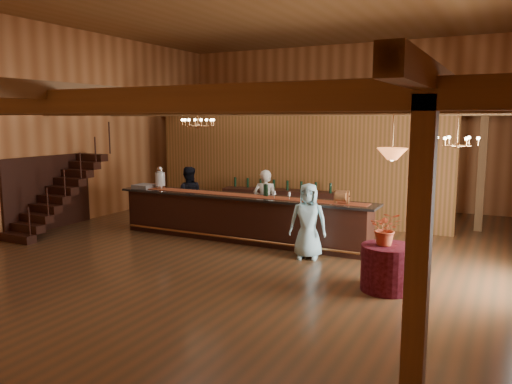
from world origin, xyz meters
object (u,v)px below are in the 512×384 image
at_px(beverage_dispenser, 160,178).
at_px(staff_second, 188,197).
at_px(tasting_bar, 240,218).
at_px(round_table, 388,268).
at_px(chandelier_right, 457,141).
at_px(pendant_lamp, 392,154).
at_px(raffle_drum, 342,196).
at_px(backbar_shelf, 280,206).
at_px(floor_plant, 410,207).
at_px(bartender, 265,203).
at_px(chandelier_left, 198,122).
at_px(guest, 308,221).

relative_size(beverage_dispenser, staff_second, 0.36).
relative_size(tasting_bar, round_table, 7.28).
relative_size(chandelier_right, pendant_lamp, 0.89).
height_order(beverage_dispenser, pendant_lamp, pendant_lamp).
bearing_deg(staff_second, raffle_drum, 141.73).
bearing_deg(backbar_shelf, floor_plant, 1.89).
bearing_deg(chandelier_right, bartender, 172.58).
xyz_separation_m(beverage_dispenser, backbar_shelf, (2.45, 2.40, -0.94)).
bearing_deg(pendant_lamp, chandelier_left, 161.68).
bearing_deg(bartender, raffle_drum, 147.66).
height_order(beverage_dispenser, guest, beverage_dispenser).
xyz_separation_m(beverage_dispenser, guest, (4.53, -0.77, -0.60)).
relative_size(backbar_shelf, pendant_lamp, 3.79).
height_order(tasting_bar, guest, guest).
height_order(round_table, chandelier_right, chandelier_right).
height_order(bartender, staff_second, bartender).
distance_m(raffle_drum, floor_plant, 3.41).
distance_m(raffle_drum, round_table, 2.58).
distance_m(tasting_bar, round_table, 4.50).
height_order(round_table, chandelier_left, chandelier_left).
bearing_deg(chandelier_right, raffle_drum, -176.19).
distance_m(guest, floor_plant, 4.14).
bearing_deg(bartender, round_table, 130.23).
bearing_deg(floor_plant, chandelier_right, -65.88).
bearing_deg(chandelier_right, beverage_dispenser, -179.64).
distance_m(backbar_shelf, chandelier_right, 5.81).
relative_size(round_table, guest, 0.57).
relative_size(tasting_bar, chandelier_right, 8.48).
relative_size(staff_second, guest, 1.03).
height_order(beverage_dispenser, raffle_drum, beverage_dispenser).
distance_m(chandelier_right, pendant_lamp, 2.24).
xyz_separation_m(tasting_bar, floor_plant, (3.49, 3.16, 0.04)).
xyz_separation_m(chandelier_left, pendant_lamp, (5.04, -1.67, -0.50)).
relative_size(round_table, chandelier_left, 1.16).
height_order(beverage_dispenser, chandelier_left, chandelier_left).
height_order(staff_second, guest, staff_second).
height_order(tasting_bar, pendant_lamp, pendant_lamp).
xyz_separation_m(raffle_drum, pendant_lamp, (1.46, -1.92, 1.10)).
distance_m(tasting_bar, raffle_drum, 2.68).
bearing_deg(raffle_drum, chandelier_left, -175.87).
relative_size(raffle_drum, backbar_shelf, 0.10).
relative_size(chandelier_left, chandelier_right, 1.00).
height_order(raffle_drum, bartender, bartender).
distance_m(beverage_dispenser, chandelier_left, 2.13).
height_order(raffle_drum, round_table, raffle_drum).
xyz_separation_m(tasting_bar, bartender, (0.34, 0.69, 0.28)).
relative_size(backbar_shelf, chandelier_right, 4.26).
xyz_separation_m(backbar_shelf, pendant_lamp, (4.07, -4.43, 1.92)).
relative_size(chandelier_right, staff_second, 0.47).
bearing_deg(tasting_bar, beverage_dispenser, 178.72).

